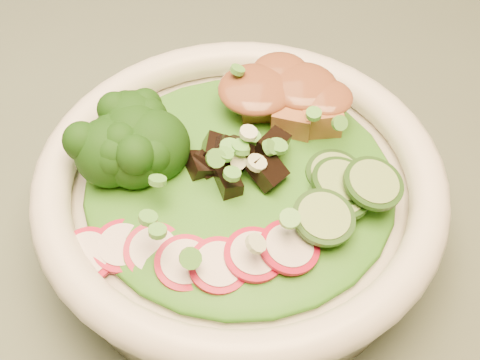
# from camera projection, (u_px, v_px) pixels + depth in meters

# --- Properties ---
(salad_bowl) EXTENTS (0.24, 0.24, 0.07)m
(salad_bowl) POSITION_uv_depth(u_px,v_px,m) (240.00, 200.00, 0.41)
(salad_bowl) COLOR white
(salad_bowl) RESTS_ON dining_table
(lettuce_bed) EXTENTS (0.18, 0.18, 0.02)m
(lettuce_bed) POSITION_uv_depth(u_px,v_px,m) (240.00, 179.00, 0.39)
(lettuce_bed) COLOR #2A6014
(lettuce_bed) RESTS_ON salad_bowl
(broccoli_florets) EXTENTS (0.09, 0.08, 0.04)m
(broccoli_florets) POSITION_uv_depth(u_px,v_px,m) (150.00, 139.00, 0.39)
(broccoli_florets) COLOR black
(broccoli_florets) RESTS_ON salad_bowl
(radish_slices) EXTENTS (0.11, 0.06, 0.02)m
(radish_slices) POSITION_uv_depth(u_px,v_px,m) (203.00, 257.00, 0.35)
(radish_slices) COLOR #A60C2A
(radish_slices) RESTS_ON salad_bowl
(cucumber_slices) EXTENTS (0.08, 0.08, 0.03)m
(cucumber_slices) POSITION_uv_depth(u_px,v_px,m) (338.00, 198.00, 0.37)
(cucumber_slices) COLOR #93C26C
(cucumber_slices) RESTS_ON salad_bowl
(mushroom_heap) EXTENTS (0.08, 0.08, 0.04)m
(mushroom_heap) POSITION_uv_depth(u_px,v_px,m) (247.00, 152.00, 0.39)
(mushroom_heap) COLOR black
(mushroom_heap) RESTS_ON salad_bowl
(tofu_cubes) EXTENTS (0.09, 0.07, 0.03)m
(tofu_cubes) POSITION_uv_depth(u_px,v_px,m) (276.00, 104.00, 0.42)
(tofu_cubes) COLOR #A76537
(tofu_cubes) RESTS_ON salad_bowl
(peanut_sauce) EXTENTS (0.06, 0.05, 0.01)m
(peanut_sauce) POSITION_uv_depth(u_px,v_px,m) (276.00, 90.00, 0.41)
(peanut_sauce) COLOR brown
(peanut_sauce) RESTS_ON tofu_cubes
(scallion_garnish) EXTENTS (0.17, 0.17, 0.02)m
(scallion_garnish) POSITION_uv_depth(u_px,v_px,m) (240.00, 155.00, 0.37)
(scallion_garnish) COLOR #51A63A
(scallion_garnish) RESTS_ON salad_bowl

